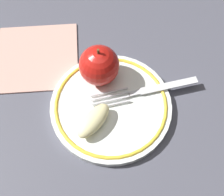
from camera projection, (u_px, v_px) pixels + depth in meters
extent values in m
plane|color=#494A56|center=(112.00, 118.00, 0.51)|extent=(2.00, 2.00, 0.00)
cylinder|color=white|center=(112.00, 106.00, 0.52)|extent=(0.20, 0.20, 0.01)
torus|color=yellow|center=(112.00, 105.00, 0.51)|extent=(0.19, 0.19, 0.01)
sphere|color=#B61712|center=(99.00, 65.00, 0.50)|extent=(0.07, 0.07, 0.07)
cylinder|color=brown|center=(98.00, 52.00, 0.47)|extent=(0.00, 0.00, 0.01)
ellipsoid|color=beige|center=(94.00, 121.00, 0.48)|extent=(0.07, 0.07, 0.02)
cube|color=silver|center=(169.00, 86.00, 0.52)|extent=(0.02, 0.10, 0.00)
cube|color=silver|center=(135.00, 93.00, 0.52)|extent=(0.01, 0.02, 0.00)
cube|color=silver|center=(109.00, 92.00, 0.52)|extent=(0.01, 0.06, 0.00)
cube|color=silver|center=(110.00, 96.00, 0.51)|extent=(0.01, 0.06, 0.00)
cube|color=silver|center=(111.00, 100.00, 0.51)|extent=(0.01, 0.06, 0.00)
cube|color=silver|center=(112.00, 104.00, 0.51)|extent=(0.01, 0.06, 0.00)
cube|color=tan|center=(37.00, 57.00, 0.57)|extent=(0.15, 0.16, 0.01)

